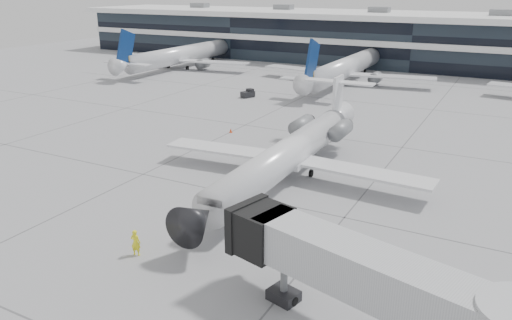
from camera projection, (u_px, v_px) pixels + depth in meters
The scene contains 9 objects.
ground at pixel (233, 194), 43.15m from camera, with size 220.00×220.00×0.00m, color gray.
terminal at pixel (421, 43), 109.80m from camera, with size 170.00×22.00×10.00m, color black.
bg_jet_left at pixel (183, 68), 108.87m from camera, with size 32.00×40.00×9.60m, color silver, non-canonical shape.
bg_jet_center at pixel (346, 82), 92.51m from camera, with size 32.00×40.00×9.60m, color silver, non-canonical shape.
regional_jet at pixel (291, 152), 45.82m from camera, with size 26.13×32.49×7.52m.
jet_bridge at pixel (384, 282), 23.42m from camera, with size 16.55×7.08×5.37m.
ramp_worker at pixel (136, 243), 33.08m from camera, with size 0.68×0.44×1.86m, color #FFF71A.
traffic_cone at pixel (231, 130), 60.93m from camera, with size 0.37×0.37×0.54m.
far_tug at pixel (248, 94), 79.92m from camera, with size 1.98×2.44×1.35m.
Camera 1 is at (20.36, -34.17, 17.09)m, focal length 35.00 mm.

